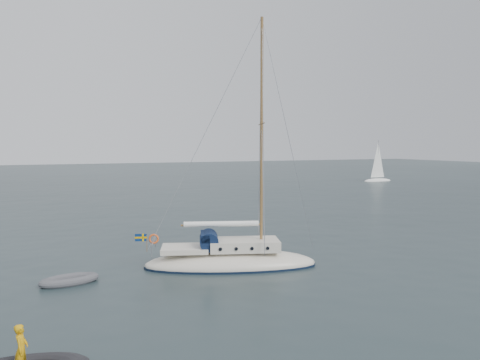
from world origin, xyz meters
name	(u,v)px	position (x,y,z in m)	size (l,w,h in m)	color
ground	(234,270)	(0.00, 0.00, 0.00)	(300.00, 300.00, 0.00)	black
sailboat	(231,248)	(0.16, 0.74, 1.09)	(10.12, 3.03, 14.41)	beige
dinghy	(69,280)	(-8.37, 1.11, 0.18)	(2.89, 1.30, 0.41)	#55565B
distant_yacht_b	(378,163)	(49.08, 45.63, 3.44)	(6.08, 3.24, 8.05)	white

